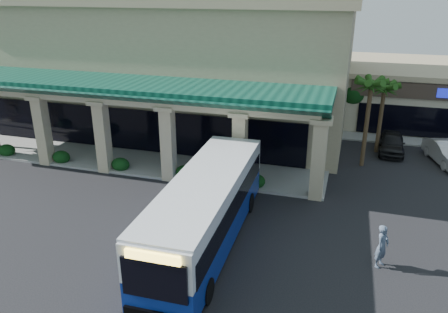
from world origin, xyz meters
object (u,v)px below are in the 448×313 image
(transit_bus, at_px, (206,211))
(car_white, at_px, (447,153))
(pedestrian, at_px, (382,246))
(car_silver, at_px, (392,143))

(transit_bus, distance_m, car_white, 18.79)
(pedestrian, bearing_deg, car_white, 10.37)
(pedestrian, xyz_separation_m, car_silver, (1.19, 14.79, -0.25))
(pedestrian, height_order, car_silver, pedestrian)
(car_silver, relative_size, car_white, 0.95)
(transit_bus, height_order, car_white, transit_bus)
(pedestrian, relative_size, car_silver, 0.46)
(car_white, bearing_deg, transit_bus, -147.73)
(transit_bus, relative_size, pedestrian, 6.15)
(transit_bus, distance_m, car_silver, 17.69)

